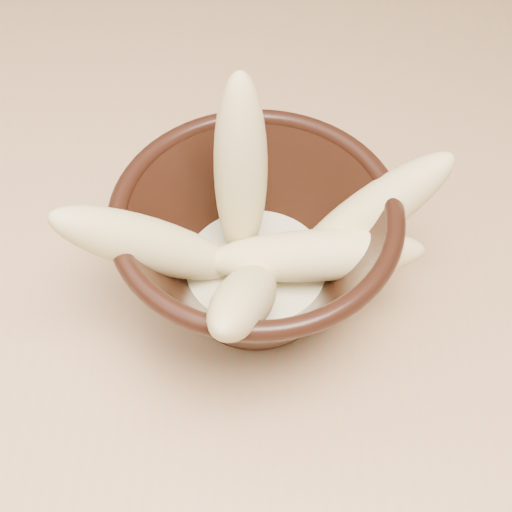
% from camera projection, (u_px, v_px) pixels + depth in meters
% --- Properties ---
extents(table, '(1.20, 0.80, 0.75)m').
position_uv_depth(table, '(227.00, 297.00, 0.59)').
color(table, tan).
rests_on(table, ground).
extents(bowl, '(0.18, 0.18, 0.10)m').
position_uv_depth(bowl, '(256.00, 248.00, 0.45)').
color(bowl, black).
rests_on(bowl, table).
extents(milk_puddle, '(0.10, 0.10, 0.01)m').
position_uv_depth(milk_puddle, '(256.00, 270.00, 0.47)').
color(milk_puddle, beige).
rests_on(milk_puddle, bowl).
extents(banana_upright, '(0.03, 0.06, 0.14)m').
position_uv_depth(banana_upright, '(241.00, 171.00, 0.43)').
color(banana_upright, '#E3D086').
rests_on(banana_upright, bowl).
extents(banana_left, '(0.13, 0.07, 0.11)m').
position_uv_depth(banana_left, '(150.00, 245.00, 0.42)').
color(banana_left, '#E3D086').
rests_on(banana_left, bowl).
extents(banana_right, '(0.12, 0.07, 0.10)m').
position_uv_depth(banana_right, '(369.00, 215.00, 0.45)').
color(banana_right, '#E3D086').
rests_on(banana_right, bowl).
extents(banana_across, '(0.14, 0.03, 0.05)m').
position_uv_depth(banana_across, '(313.00, 256.00, 0.44)').
color(banana_across, '#E3D086').
rests_on(banana_across, bowl).
extents(banana_front, '(0.06, 0.12, 0.10)m').
position_uv_depth(banana_front, '(244.00, 300.00, 0.41)').
color(banana_front, '#E3D086').
rests_on(banana_front, bowl).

